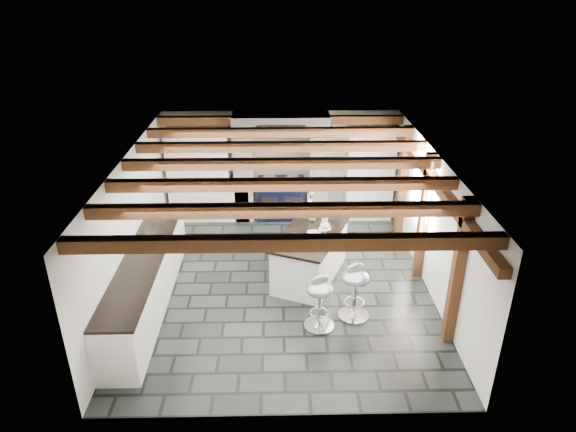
{
  "coord_description": "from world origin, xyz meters",
  "views": [
    {
      "loc": [
        -0.07,
        -7.64,
        4.97
      ],
      "look_at": [
        0.1,
        0.4,
        1.1
      ],
      "focal_mm": 32.0,
      "sensor_mm": 36.0,
      "label": 1
    }
  ],
  "objects_px": {
    "kitchen_island": "(310,254)",
    "bar_stool_near": "(355,286)",
    "bar_stool_far": "(320,297)",
    "range_cooker": "(281,197)"
  },
  "relations": [
    {
      "from": "range_cooker",
      "to": "bar_stool_far",
      "type": "height_order",
      "value": "range_cooker"
    },
    {
      "from": "bar_stool_near",
      "to": "bar_stool_far",
      "type": "bearing_deg",
      "value": -177.73
    },
    {
      "from": "kitchen_island",
      "to": "bar_stool_near",
      "type": "bearing_deg",
      "value": -40.26
    },
    {
      "from": "range_cooker",
      "to": "kitchen_island",
      "type": "height_order",
      "value": "kitchen_island"
    },
    {
      "from": "bar_stool_far",
      "to": "kitchen_island",
      "type": "bearing_deg",
      "value": 67.29
    },
    {
      "from": "bar_stool_near",
      "to": "kitchen_island",
      "type": "bearing_deg",
      "value": 95.6
    },
    {
      "from": "range_cooker",
      "to": "kitchen_island",
      "type": "distance_m",
      "value": 2.52
    },
    {
      "from": "range_cooker",
      "to": "bar_stool_far",
      "type": "relative_size",
      "value": 1.16
    },
    {
      "from": "kitchen_island",
      "to": "bar_stool_near",
      "type": "height_order",
      "value": "kitchen_island"
    },
    {
      "from": "kitchen_island",
      "to": "bar_stool_far",
      "type": "xyz_separation_m",
      "value": [
        0.05,
        -1.45,
        0.09
      ]
    }
  ]
}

